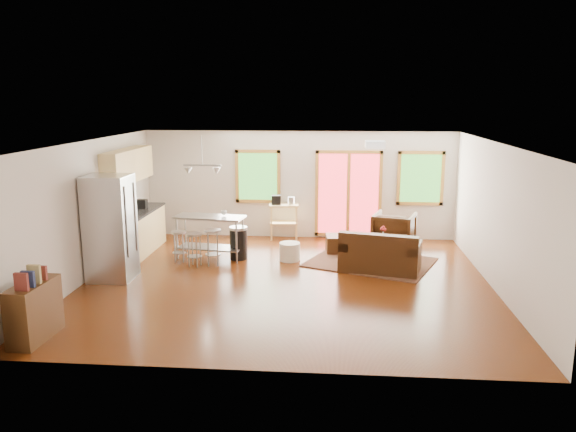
# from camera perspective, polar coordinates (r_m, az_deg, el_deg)

# --- Properties ---
(floor) EXTENTS (7.50, 7.00, 0.02)m
(floor) POSITION_cam_1_polar(r_m,az_deg,el_deg) (10.57, -0.14, -6.77)
(floor) COLOR #3D1906
(floor) RESTS_ON ground
(ceiling) EXTENTS (7.50, 7.00, 0.02)m
(ceiling) POSITION_cam_1_polar(r_m,az_deg,el_deg) (10.04, -0.14, 7.54)
(ceiling) COLOR silver
(ceiling) RESTS_ON ground
(back_wall) EXTENTS (7.50, 0.02, 2.60)m
(back_wall) POSITION_cam_1_polar(r_m,az_deg,el_deg) (13.67, 1.12, 3.19)
(back_wall) COLOR beige
(back_wall) RESTS_ON ground
(left_wall) EXTENTS (0.02, 7.00, 2.60)m
(left_wall) POSITION_cam_1_polar(r_m,az_deg,el_deg) (11.18, -19.71, 0.52)
(left_wall) COLOR beige
(left_wall) RESTS_ON ground
(right_wall) EXTENTS (0.02, 7.00, 2.60)m
(right_wall) POSITION_cam_1_polar(r_m,az_deg,el_deg) (10.59, 20.57, -0.16)
(right_wall) COLOR beige
(right_wall) RESTS_ON ground
(front_wall) EXTENTS (7.50, 0.02, 2.60)m
(front_wall) POSITION_cam_1_polar(r_m,az_deg,el_deg) (6.84, -2.67, -5.78)
(front_wall) COLOR beige
(front_wall) RESTS_ON ground
(window_left) EXTENTS (1.10, 0.05, 1.30)m
(window_left) POSITION_cam_1_polar(r_m,az_deg,el_deg) (13.69, -3.08, 4.04)
(window_left) COLOR #295E1F
(window_left) RESTS_ON back_wall
(french_doors) EXTENTS (1.60, 0.05, 2.10)m
(french_doors) POSITION_cam_1_polar(r_m,az_deg,el_deg) (13.63, 6.15, 2.25)
(french_doors) COLOR red
(french_doors) RESTS_ON back_wall
(window_right) EXTENTS (1.10, 0.05, 1.30)m
(window_right) POSITION_cam_1_polar(r_m,az_deg,el_deg) (13.72, 13.32, 3.75)
(window_right) COLOR #295E1F
(window_right) RESTS_ON back_wall
(rug) EXTENTS (2.94, 2.64, 0.02)m
(rug) POSITION_cam_1_polar(r_m,az_deg,el_deg) (11.88, 8.37, -4.66)
(rug) COLOR #44532F
(rug) RESTS_ON floor
(loveseat) EXTENTS (1.70, 1.21, 0.82)m
(loveseat) POSITION_cam_1_polar(r_m,az_deg,el_deg) (11.27, 9.33, -3.96)
(loveseat) COLOR black
(loveseat) RESTS_ON floor
(coffee_table) EXTENTS (1.11, 0.68, 0.44)m
(coffee_table) POSITION_cam_1_polar(r_m,az_deg,el_deg) (12.31, 9.71, -2.33)
(coffee_table) COLOR #3D230F
(coffee_table) RESTS_ON floor
(armchair) EXTENTS (1.09, 1.05, 0.91)m
(armchair) POSITION_cam_1_polar(r_m,az_deg,el_deg) (12.98, 10.72, -1.29)
(armchair) COLOR black
(armchair) RESTS_ON floor
(ottoman) EXTENTS (0.62, 0.62, 0.38)m
(ottoman) POSITION_cam_1_polar(r_m,az_deg,el_deg) (12.55, 5.21, -2.83)
(ottoman) COLOR black
(ottoman) RESTS_ON floor
(pouf) EXTENTS (0.55, 0.55, 0.38)m
(pouf) POSITION_cam_1_polar(r_m,az_deg,el_deg) (11.87, 0.17, -3.64)
(pouf) COLOR #EAE9CE
(pouf) RESTS_ON floor
(vase) EXTENTS (0.21, 0.22, 0.32)m
(vase) POSITION_cam_1_polar(r_m,az_deg,el_deg) (12.05, 9.62, -1.97)
(vase) COLOR silver
(vase) RESTS_ON coffee_table
(book) EXTENTS (0.21, 0.07, 0.29)m
(book) POSITION_cam_1_polar(r_m,az_deg,el_deg) (12.33, 11.34, -1.59)
(book) COLOR maroon
(book) RESTS_ON coffee_table
(cabinets) EXTENTS (0.64, 2.24, 2.30)m
(cabinets) POSITION_cam_1_polar(r_m,az_deg,el_deg) (12.69, -15.34, 0.38)
(cabinets) COLOR #D9B871
(cabinets) RESTS_ON floor
(refrigerator) EXTENTS (0.82, 0.78, 1.98)m
(refrigerator) POSITION_cam_1_polar(r_m,az_deg,el_deg) (11.01, -17.56, -1.15)
(refrigerator) COLOR #B7BABC
(refrigerator) RESTS_ON floor
(island) EXTENTS (1.53, 0.79, 0.92)m
(island) POSITION_cam_1_polar(r_m,az_deg,el_deg) (12.03, -7.93, -1.36)
(island) COLOR #B7BABC
(island) RESTS_ON floor
(cup) EXTENTS (0.14, 0.12, 0.12)m
(cup) POSITION_cam_1_polar(r_m,az_deg,el_deg) (11.93, -6.53, 0.40)
(cup) COLOR silver
(cup) RESTS_ON island
(bar_stool_a) EXTENTS (0.37, 0.37, 0.65)m
(bar_stool_a) POSITION_cam_1_polar(r_m,az_deg,el_deg) (11.93, -11.05, -2.32)
(bar_stool_a) COLOR #B7BABC
(bar_stool_a) RESTS_ON floor
(bar_stool_b) EXTENTS (0.38, 0.38, 0.69)m
(bar_stool_b) POSITION_cam_1_polar(r_m,az_deg,el_deg) (11.54, -9.51, -2.60)
(bar_stool_b) COLOR #B7BABC
(bar_stool_b) RESTS_ON floor
(bar_stool_c) EXTENTS (0.42, 0.42, 0.75)m
(bar_stool_c) POSITION_cam_1_polar(r_m,az_deg,el_deg) (11.56, -7.67, -2.30)
(bar_stool_c) COLOR #B7BABC
(bar_stool_c) RESTS_ON floor
(trash_can) EXTENTS (0.39, 0.39, 0.70)m
(trash_can) POSITION_cam_1_polar(r_m,az_deg,el_deg) (11.98, -5.04, -2.72)
(trash_can) COLOR black
(trash_can) RESTS_ON floor
(kitchen_cart) EXTENTS (0.75, 0.52, 1.08)m
(kitchen_cart) POSITION_cam_1_polar(r_m,az_deg,el_deg) (13.56, -0.53, 0.71)
(kitchen_cart) COLOR #D9B871
(kitchen_cart) RESTS_ON floor
(bookshelf) EXTENTS (0.39, 0.95, 1.10)m
(bookshelf) POSITION_cam_1_polar(r_m,az_deg,el_deg) (8.81, -24.38, -8.71)
(bookshelf) COLOR #3D230F
(bookshelf) RESTS_ON floor
(ceiling_flush) EXTENTS (0.35, 0.35, 0.12)m
(ceiling_flush) POSITION_cam_1_polar(r_m,az_deg,el_deg) (10.63, 8.83, 7.22)
(ceiling_flush) COLOR white
(ceiling_flush) RESTS_ON ceiling
(pendant_light) EXTENTS (0.80, 0.18, 0.79)m
(pendant_light) POSITION_cam_1_polar(r_m,az_deg,el_deg) (11.89, -8.70, 4.65)
(pendant_light) COLOR gray
(pendant_light) RESTS_ON ceiling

